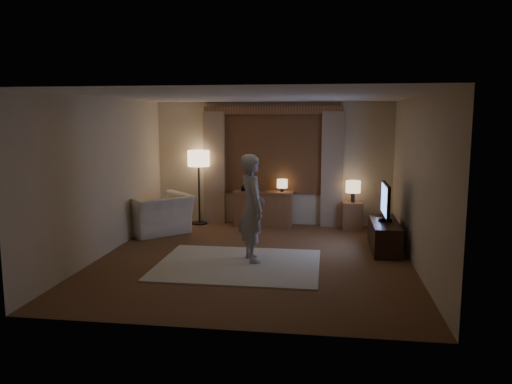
% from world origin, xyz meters
% --- Properties ---
extents(room, '(5.04, 5.54, 2.64)m').
position_xyz_m(room, '(0.00, 0.50, 1.33)').
color(room, brown).
rests_on(room, ground).
extents(rug, '(2.50, 2.00, 0.02)m').
position_xyz_m(rug, '(-0.19, -0.38, 0.01)').
color(rug, beige).
rests_on(rug, floor).
extents(sideboard, '(1.20, 0.40, 0.70)m').
position_xyz_m(sideboard, '(-0.17, 2.50, 0.35)').
color(sideboard, brown).
rests_on(sideboard, floor).
extents(picture_frame, '(0.16, 0.02, 0.20)m').
position_xyz_m(picture_frame, '(-0.17, 2.50, 0.80)').
color(picture_frame, brown).
rests_on(picture_frame, sideboard).
extents(plant, '(0.17, 0.13, 0.30)m').
position_xyz_m(plant, '(-0.57, 2.50, 0.85)').
color(plant, '#999999').
rests_on(plant, sideboard).
extents(table_lamp_sideboard, '(0.22, 0.22, 0.30)m').
position_xyz_m(table_lamp_sideboard, '(0.23, 2.50, 0.90)').
color(table_lamp_sideboard, black).
rests_on(table_lamp_sideboard, sideboard).
extents(floor_lamp, '(0.46, 0.46, 1.59)m').
position_xyz_m(floor_lamp, '(-1.56, 2.50, 1.33)').
color(floor_lamp, black).
rests_on(floor_lamp, floor).
extents(armchair, '(1.57, 1.57, 0.77)m').
position_xyz_m(armchair, '(-2.15, 1.51, 0.38)').
color(armchair, beige).
rests_on(armchair, floor).
extents(side_table, '(0.40, 0.40, 0.56)m').
position_xyz_m(side_table, '(1.68, 2.45, 0.28)').
color(side_table, brown).
rests_on(side_table, floor).
extents(table_lamp_side, '(0.30, 0.30, 0.44)m').
position_xyz_m(table_lamp_side, '(1.68, 2.45, 0.87)').
color(table_lamp_side, black).
rests_on(table_lamp_side, side_table).
extents(tv_stand, '(0.45, 1.40, 0.50)m').
position_xyz_m(tv_stand, '(2.15, 0.88, 0.25)').
color(tv_stand, black).
rests_on(tv_stand, floor).
extents(tv, '(0.22, 0.91, 0.66)m').
position_xyz_m(tv, '(2.15, 0.88, 0.86)').
color(tv, black).
rests_on(tv, tv_stand).
extents(person, '(0.62, 0.73, 1.70)m').
position_xyz_m(person, '(-0.01, -0.15, 0.87)').
color(person, '#B7B3A9').
rests_on(person, rug).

